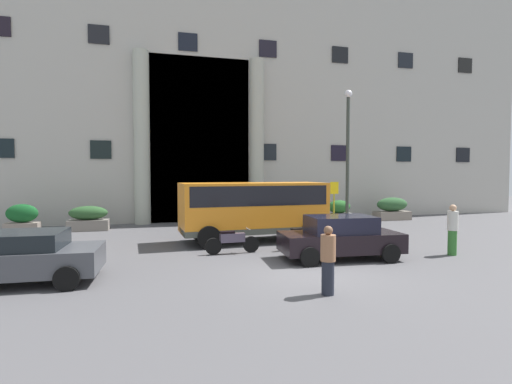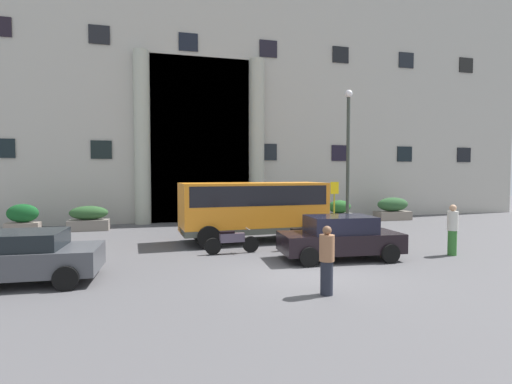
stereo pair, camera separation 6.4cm
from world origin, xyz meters
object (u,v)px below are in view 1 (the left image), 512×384
hedge_planter_entrance_right (339,212)px  pedestrian_man_crossing (328,260)px  hedge_planter_far_east (247,213)px  orange_minibus (253,206)px  lamppost_plaza_centre (348,148)px  parked_estate_mid (340,237)px  bus_stop_sign (334,201)px  motorcycle_near_kerb (301,237)px  hedge_planter_far_west (392,209)px  hedge_planter_east (88,219)px  parked_coupe_end (20,257)px  pedestrian_woman_dark_dress (453,229)px  scooter_by_planter (231,241)px  hedge_planter_west (22,219)px

hedge_planter_entrance_right → pedestrian_man_crossing: bearing=-117.7°
hedge_planter_far_east → pedestrian_man_crossing: bearing=-94.7°
orange_minibus → lamppost_plaza_centre: lamppost_plaza_centre is taller
orange_minibus → parked_estate_mid: bearing=-67.5°
bus_stop_sign → motorcycle_near_kerb: 5.28m
hedge_planter_far_west → hedge_planter_far_east: bearing=-178.5°
bus_stop_sign → hedge_planter_far_west: bearing=31.9°
orange_minibus → hedge_planter_east: size_ratio=3.19×
hedge_planter_entrance_right → parked_coupe_end: parked_coupe_end is taller
pedestrian_woman_dark_dress → lamppost_plaza_centre: 8.03m
pedestrian_woman_dark_dress → scooter_by_planter: bearing=22.7°
orange_minibus → hedge_planter_far_west: size_ratio=2.85×
scooter_by_planter → pedestrian_man_crossing: (1.32, -5.30, 0.38)m
hedge_planter_entrance_right → scooter_by_planter: size_ratio=0.72×
hedge_planter_far_east → motorcycle_near_kerb: (0.37, -7.28, -0.25)m
orange_minibus → scooter_by_planter: bearing=-125.0°
hedge_planter_entrance_right → motorcycle_near_kerb: bearing=-126.5°
hedge_planter_entrance_right → pedestrian_man_crossing: size_ratio=0.88×
orange_minibus → lamppost_plaza_centre: size_ratio=0.85×
parked_estate_mid → motorcycle_near_kerb: size_ratio=2.00×
bus_stop_sign → lamppost_plaza_centre: lamppost_plaza_centre is taller
parked_coupe_end → scooter_by_planter: size_ratio=2.03×
hedge_planter_east → bus_stop_sign: bearing=-15.9°
hedge_planter_far_west → parked_coupe_end: bearing=-150.7°
hedge_planter_far_east → scooter_by_planter: size_ratio=0.91×
orange_minibus → hedge_planter_east: bearing=141.2°
hedge_planter_entrance_right → pedestrian_man_crossing: 13.84m
hedge_planter_west → orange_minibus: bearing=-27.1°
bus_stop_sign → hedge_planter_east: 12.52m
hedge_planter_far_west → lamppost_plaza_centre: lamppost_plaza_centre is taller
pedestrian_woman_dark_dress → hedge_planter_entrance_right: bearing=-52.0°
hedge_planter_entrance_right → parked_coupe_end: 16.72m
hedge_planter_east → pedestrian_man_crossing: 14.76m
parked_coupe_end → scooter_by_planter: parked_coupe_end is taller
hedge_planter_west → parked_coupe_end: hedge_planter_west is taller
hedge_planter_far_east → hedge_planter_east: bearing=179.3°
orange_minibus → parked_estate_mid: 4.63m
bus_stop_sign → hedge_planter_entrance_right: (1.69, 2.82, -0.89)m
bus_stop_sign → parked_estate_mid: (-2.66, -5.95, -0.80)m
hedge_planter_far_west → parked_estate_mid: 12.69m
hedge_planter_east → hedge_planter_far_west: bearing=0.5°
hedge_planter_west → parked_coupe_end: 10.39m
bus_stop_sign → hedge_planter_east: (-12.01, 3.42, -0.94)m
hedge_planter_west → parked_coupe_end: (2.86, -9.99, 0.03)m
bus_stop_sign → pedestrian_man_crossing: 10.58m
orange_minibus → bus_stop_sign: size_ratio=2.51×
orange_minibus → pedestrian_woman_dark_dress: 7.66m
bus_stop_sign → parked_coupe_end: bus_stop_sign is taller
hedge_planter_west → pedestrian_man_crossing: size_ratio=0.91×
hedge_planter_far_east → lamppost_plaza_centre: lamppost_plaza_centre is taller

